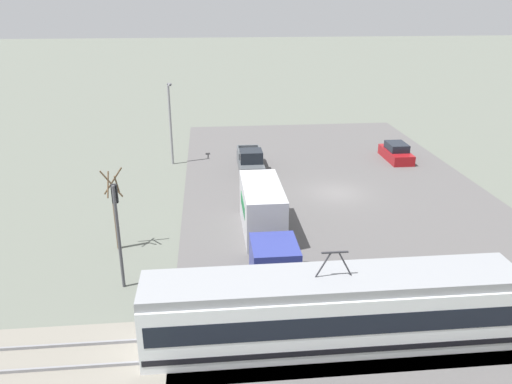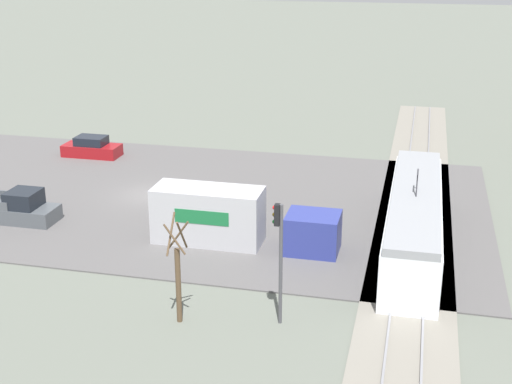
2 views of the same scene
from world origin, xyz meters
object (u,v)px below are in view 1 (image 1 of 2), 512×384
at_px(box_truck, 265,220).
at_px(sedan_car_0, 396,153).
at_px(light_rail_tram, 331,310).
at_px(traffic_light_pole, 117,223).
at_px(street_tree, 116,213).
at_px(pickup_truck, 250,162).
at_px(street_lamp_near_crossing, 170,118).

xyz_separation_m(box_truck, sedan_car_0, (-13.87, -15.17, -0.79)).
xyz_separation_m(light_rail_tram, box_truck, (1.73, -9.70, -0.13)).
bearing_deg(sedan_car_0, traffic_light_pole, -138.27).
bearing_deg(light_rail_tram, traffic_light_pole, -30.03).
xyz_separation_m(sedan_car_0, street_tree, (22.60, 15.05, 1.55)).
height_order(light_rail_tram, sedan_car_0, light_rail_tram).
bearing_deg(street_tree, light_rail_tram, 136.81).
xyz_separation_m(light_rail_tram, traffic_light_pole, (9.55, -5.52, 1.95)).
relative_size(light_rail_tram, traffic_light_pole, 2.84).
bearing_deg(pickup_truck, light_rail_tram, 93.42).
relative_size(sedan_car_0, traffic_light_pole, 0.79).
bearing_deg(box_truck, street_tree, -0.74).
bearing_deg(traffic_light_pole, box_truck, -151.87).
bearing_deg(street_lamp_near_crossing, box_truck, 111.51).
bearing_deg(traffic_light_pole, street_lamp_near_crossing, -93.82).
bearing_deg(box_truck, light_rail_tram, 100.09).
distance_m(pickup_truck, street_lamp_near_crossing, 8.04).
height_order(pickup_truck, sedan_car_0, pickup_truck).
distance_m(box_truck, pickup_truck, 13.63).
bearing_deg(street_lamp_near_crossing, street_tree, 82.02).
height_order(light_rail_tram, box_truck, light_rail_tram).
xyz_separation_m(box_truck, street_lamp_near_crossing, (6.45, -16.37, 2.60)).
bearing_deg(light_rail_tram, box_truck, -79.91).
relative_size(light_rail_tram, street_tree, 3.17).
xyz_separation_m(box_truck, traffic_light_pole, (7.82, 4.18, 2.08)).
relative_size(box_truck, pickup_truck, 1.95).
bearing_deg(sedan_car_0, pickup_truck, -173.42).
bearing_deg(traffic_light_pole, sedan_car_0, -138.27).
bearing_deg(sedan_car_0, box_truck, -132.44).
height_order(pickup_truck, street_tree, street_tree).
bearing_deg(pickup_truck, sedan_car_0, -173.42).
bearing_deg(pickup_truck, street_lamp_near_crossing, -22.18).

